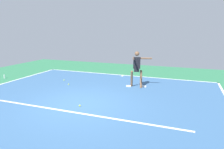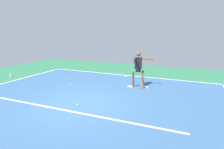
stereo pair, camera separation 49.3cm
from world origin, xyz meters
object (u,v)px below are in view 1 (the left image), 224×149
object	(u,v)px
tennis_player	(137,67)
tennis_ball_by_baseline	(80,106)
tennis_ball_far_corner	(69,84)
tennis_ball_near_service_line	(64,80)
water_bottle	(4,76)

from	to	relation	value
tennis_player	tennis_ball_by_baseline	distance (m)	3.70
tennis_player	tennis_ball_far_corner	xyz separation A→B (m)	(3.40, 0.84, -1.00)
tennis_ball_by_baseline	tennis_ball_near_service_line	world-z (taller)	same
tennis_ball_far_corner	water_bottle	world-z (taller)	water_bottle
tennis_ball_near_service_line	tennis_ball_far_corner	bearing A→B (deg)	137.29
tennis_ball_by_baseline	tennis_ball_near_service_line	distance (m)	4.22
water_bottle	tennis_ball_by_baseline	bearing A→B (deg)	159.59
tennis_player	water_bottle	bearing A→B (deg)	-8.78
tennis_ball_near_service_line	water_bottle	size ratio (longest dim) A/B	0.30
tennis_ball_far_corner	tennis_ball_near_service_line	world-z (taller)	same
tennis_ball_far_corner	tennis_ball_near_service_line	bearing A→B (deg)	-42.71
tennis_ball_by_baseline	tennis_ball_far_corner	world-z (taller)	same
tennis_ball_by_baseline	water_bottle	bearing A→B (deg)	-20.41
tennis_ball_near_service_line	water_bottle	xyz separation A→B (m)	(3.63, 0.75, 0.08)
tennis_ball_by_baseline	tennis_ball_near_service_line	bearing A→B (deg)	-48.28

